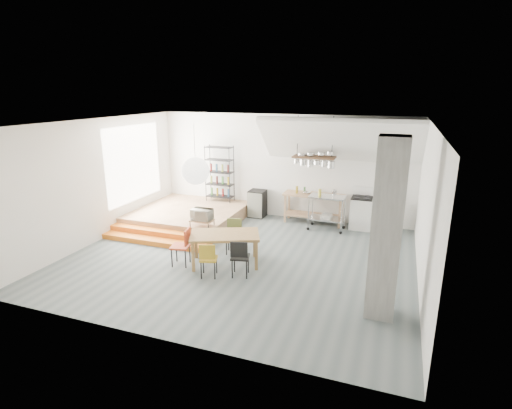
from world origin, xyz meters
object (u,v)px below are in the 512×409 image
at_px(rolling_cart, 327,208).
at_px(mini_fridge, 257,203).
at_px(stove, 361,212).
at_px(dining_table, 225,237).

distance_m(rolling_cart, mini_fridge, 2.35).
bearing_deg(stove, mini_fridge, 179.22).
height_order(stove, dining_table, stove).
bearing_deg(mini_fridge, stove, -0.78).
relative_size(stove, mini_fridge, 1.38).
distance_m(stove, dining_table, 4.51).
xyz_separation_m(stove, mini_fridge, (-3.21, 0.04, -0.05)).
relative_size(rolling_cart, mini_fridge, 1.22).
bearing_deg(dining_table, stove, 30.35).
bearing_deg(mini_fridge, rolling_cart, -12.33).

